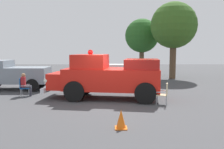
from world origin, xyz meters
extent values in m
plane|color=#424244|center=(0.00, 0.00, 0.00)|extent=(60.00, 60.00, 0.00)
cylinder|color=black|center=(-0.04, -1.84, 0.52)|extent=(0.47, 1.08, 1.04)
cylinder|color=black|center=(-2.02, -1.55, 0.52)|extent=(0.47, 1.08, 1.04)
cylinder|color=black|center=(0.47, 1.62, 0.52)|extent=(0.47, 1.08, 1.04)
cylinder|color=black|center=(-1.51, 1.92, 0.52)|extent=(0.47, 1.08, 1.04)
cube|color=red|center=(-0.78, 0.04, 1.05)|extent=(2.80, 5.15, 1.10)
cube|color=red|center=(-1.19, -2.78, 0.92)|extent=(1.87, 1.15, 0.84)
cube|color=red|center=(-0.95, -1.10, 1.95)|extent=(2.13, 1.96, 0.76)
cube|color=#B21914|center=(-0.55, 1.57, 1.80)|extent=(2.19, 1.97, 0.60)
cube|color=silver|center=(-1.26, -3.23, 0.92)|extent=(1.44, 0.33, 0.64)
cube|color=silver|center=(-1.27, -3.32, 0.50)|extent=(2.25, 0.53, 0.24)
sphere|color=white|center=(-0.49, -3.34, 1.00)|extent=(0.30, 0.30, 0.26)
sphere|color=white|center=(-2.03, -3.11, 1.00)|extent=(0.30, 0.30, 0.26)
sphere|color=red|center=(-0.95, -1.10, 2.45)|extent=(0.32, 0.32, 0.28)
cylinder|color=black|center=(-7.34, 2.12, 0.34)|extent=(0.26, 0.68, 0.68)
cylinder|color=black|center=(-5.70, 2.13, 0.34)|extent=(0.26, 0.68, 0.68)
cylinder|color=black|center=(-7.33, -0.78, 0.34)|extent=(0.26, 0.68, 0.68)
cylinder|color=black|center=(-5.69, -0.77, 0.34)|extent=(0.26, 0.68, 0.68)
cube|color=#196BAD|center=(-6.51, 0.68, 0.62)|extent=(1.82, 4.21, 0.64)
cube|color=#196BAD|center=(-6.52, 2.13, 0.98)|extent=(1.65, 1.41, 0.20)
cube|color=white|center=(-6.51, 0.38, 1.18)|extent=(1.57, 1.91, 0.56)
cube|color=silver|center=(-6.52, 2.86, 0.40)|extent=(1.90, 0.17, 0.20)
cylinder|color=black|center=(-2.85, -4.85, 0.40)|extent=(0.28, 0.80, 0.80)
cylinder|color=black|center=(-4.61, -4.85, 0.40)|extent=(0.28, 0.80, 0.80)
cube|color=gray|center=(-3.73, -5.45, 0.95)|extent=(1.91, 2.71, 1.00)
cylinder|color=#B7BABF|center=(-1.70, -4.62, 0.22)|extent=(0.03, 0.03, 0.44)
cylinder|color=#B7BABF|center=(-1.27, -4.53, 0.22)|extent=(0.03, 0.03, 0.44)
cylinder|color=#B7BABF|center=(-1.62, -5.05, 0.22)|extent=(0.03, 0.03, 0.44)
cylinder|color=#B7BABF|center=(-1.19, -4.96, 0.22)|extent=(0.03, 0.03, 0.44)
cube|color=#1959A5|center=(-1.44, -4.79, 0.46)|extent=(0.56, 0.56, 0.04)
cube|color=#1959A5|center=(-1.40, -5.02, 0.74)|extent=(0.48, 0.13, 0.56)
cube|color=#B7BABF|center=(-1.68, -4.83, 0.62)|extent=(0.12, 0.44, 0.03)
cube|color=#B7BABF|center=(-1.21, -4.74, 0.62)|extent=(0.12, 0.44, 0.03)
cylinder|color=#B7BABF|center=(-2.90, 1.50, 0.22)|extent=(0.04, 0.04, 0.44)
cylinder|color=#B7BABF|center=(-3.16, 1.14, 0.22)|extent=(0.04, 0.04, 0.44)
cylinder|color=#B7BABF|center=(-3.26, 1.76, 0.22)|extent=(0.04, 0.04, 0.44)
cylinder|color=#B7BABF|center=(-3.52, 1.40, 0.22)|extent=(0.04, 0.04, 0.44)
cube|color=orange|center=(-3.21, 1.45, 0.46)|extent=(0.67, 0.67, 0.04)
cube|color=orange|center=(-3.40, 1.59, 0.74)|extent=(0.31, 0.41, 0.56)
cube|color=#B7BABF|center=(-3.07, 1.64, 0.62)|extent=(0.38, 0.29, 0.03)
cube|color=#B7BABF|center=(-3.35, 1.25, 0.62)|extent=(0.38, 0.29, 0.03)
cylinder|color=#B7BABF|center=(0.71, 2.10, 0.22)|extent=(0.04, 0.04, 0.44)
cylinder|color=#B7BABF|center=(0.29, 2.24, 0.22)|extent=(0.04, 0.04, 0.44)
cylinder|color=#B7BABF|center=(0.84, 2.52, 0.22)|extent=(0.04, 0.04, 0.44)
cylinder|color=#B7BABF|center=(0.42, 2.66, 0.22)|extent=(0.04, 0.04, 0.44)
cube|color=beige|center=(0.57, 2.38, 0.46)|extent=(0.60, 0.60, 0.04)
cube|color=beige|center=(0.64, 2.61, 0.74)|extent=(0.47, 0.18, 0.56)
cube|color=#B7BABF|center=(0.79, 2.31, 0.62)|extent=(0.17, 0.43, 0.03)
cube|color=#B7BABF|center=(0.34, 2.45, 0.62)|extent=(0.17, 0.43, 0.03)
cylinder|color=#383842|center=(-1.60, -4.54, 0.23)|extent=(0.15, 0.15, 0.45)
cylinder|color=#383842|center=(-1.40, -4.50, 0.23)|extent=(0.15, 0.15, 0.45)
cube|color=#383842|center=(-1.57, -4.70, 0.51)|extent=(0.23, 0.46, 0.13)
cube|color=#383842|center=(-1.37, -4.66, 0.51)|extent=(0.23, 0.46, 0.13)
cube|color=maroon|center=(-1.43, -4.88, 0.81)|extent=(0.44, 0.29, 0.54)
sphere|color=#9E704C|center=(-1.43, -4.86, 1.18)|extent=(0.26, 0.26, 0.22)
cylinder|color=#2D334C|center=(-4.22, 1.34, 0.44)|extent=(0.16, 0.16, 0.88)
cylinder|color=#2D334C|center=(-4.23, 1.12, 0.44)|extent=(0.16, 0.16, 0.88)
cube|color=#26262D|center=(-4.23, 1.23, 1.16)|extent=(0.28, 0.43, 0.56)
cylinder|color=#26262D|center=(-4.22, 1.50, 1.10)|extent=(0.10, 0.10, 0.60)
cylinder|color=#26262D|center=(-4.24, 0.96, 1.10)|extent=(0.10, 0.10, 0.60)
sphere|color=tan|center=(-4.23, 1.23, 1.56)|extent=(0.24, 0.24, 0.23)
cylinder|color=brown|center=(-9.50, 5.52, 1.65)|extent=(0.56, 0.56, 3.30)
sphere|color=#335C1F|center=(-9.50, 5.52, 4.72)|extent=(4.06, 4.06, 4.06)
cylinder|color=brown|center=(-12.86, 3.17, 1.40)|extent=(0.47, 0.47, 2.80)
sphere|color=#265821|center=(-12.86, 3.17, 4.01)|extent=(3.45, 3.45, 3.45)
cube|color=orange|center=(3.99, 0.31, 0.02)|extent=(0.40, 0.40, 0.04)
cone|color=orange|center=(3.99, 0.31, 0.33)|extent=(0.32, 0.32, 0.60)
camera|label=1|loc=(11.50, -0.02, 2.59)|focal=37.75mm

